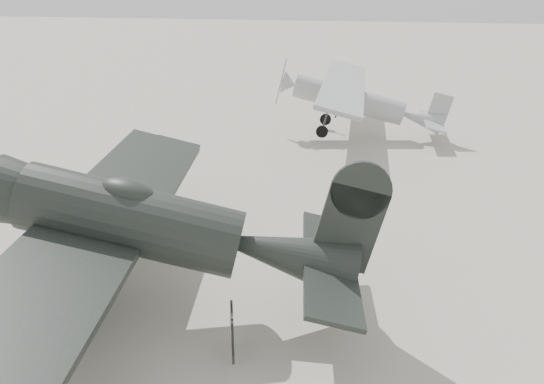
# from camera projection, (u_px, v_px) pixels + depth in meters

# --- Properties ---
(ground) EXTENTS (160.00, 160.00, 0.00)m
(ground) POSITION_uv_depth(u_px,v_px,m) (325.00, 296.00, 13.64)
(ground) COLOR #A6A493
(ground) RESTS_ON ground
(lowwing_monoplane) EXTENTS (9.79, 13.71, 4.41)m
(lowwing_monoplane) POSITION_uv_depth(u_px,v_px,m) (153.00, 226.00, 12.16)
(lowwing_monoplane) COLOR black
(lowwing_monoplane) RESTS_ON ground
(highwing_monoplane) EXTENTS (8.26, 11.54, 3.30)m
(highwing_monoplane) POSITION_uv_depth(u_px,v_px,m) (356.00, 96.00, 25.90)
(highwing_monoplane) COLOR #989B9D
(highwing_monoplane) RESTS_ON ground
(equipment_block) EXTENTS (2.04, 1.69, 0.88)m
(equipment_block) POSITION_uv_depth(u_px,v_px,m) (37.00, 302.00, 12.67)
(equipment_block) COLOR #615F5A
(equipment_block) RESTS_ON ground
(sign_board) EXTENTS (0.26, 0.81, 1.19)m
(sign_board) POSITION_uv_depth(u_px,v_px,m) (232.00, 328.00, 11.28)
(sign_board) COLOR #333333
(sign_board) RESTS_ON ground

